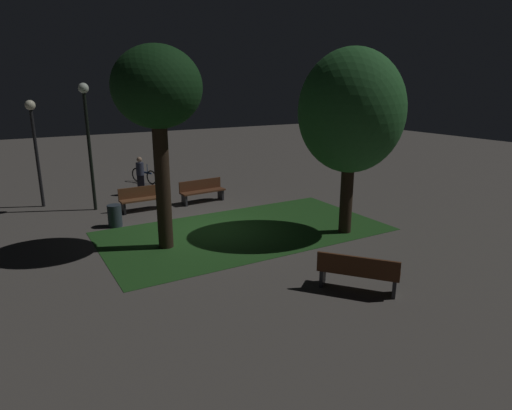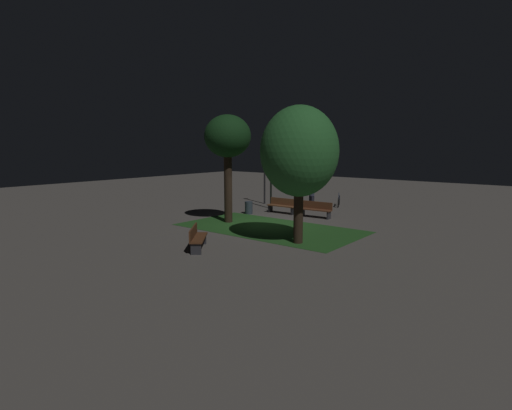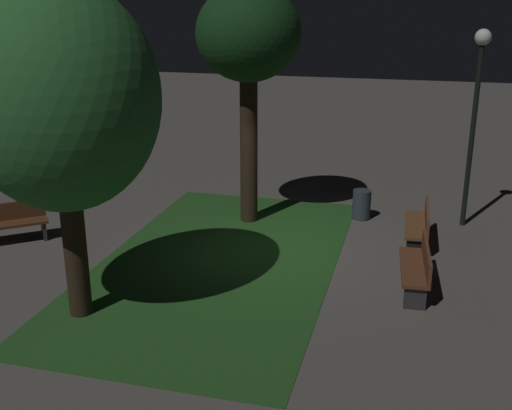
{
  "view_description": "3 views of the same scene",
  "coord_description": "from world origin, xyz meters",
  "px_view_note": "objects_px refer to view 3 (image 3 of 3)",
  "views": [
    {
      "loc": [
        5.43,
        12.44,
        4.52
      ],
      "look_at": [
        -1.15,
        1.14,
        0.89
      ],
      "focal_mm": 30.71,
      "sensor_mm": 36.0,
      "label": 1
    },
    {
      "loc": [
        -12.36,
        16.24,
        4.0
      ],
      "look_at": [
        -0.13,
        0.98,
        1.08
      ],
      "focal_mm": 28.35,
      "sensor_mm": 36.0,
      "label": 2
    },
    {
      "loc": [
        -12.21,
        -2.9,
        5.26
      ],
      "look_at": [
        -0.73,
        0.14,
        1.26
      ],
      "focal_mm": 43.99,
      "sensor_mm": 36.0,
      "label": 3
    }
  ],
  "objects_px": {
    "bench_path_side": "(418,266)",
    "tree_left_canopy": "(60,99)",
    "bench_back_row": "(420,224)",
    "trash_bin": "(362,205)",
    "tree_tall_center": "(248,39)",
    "bench_front_right": "(4,222)",
    "lamp_post_near_wall": "(477,96)"
  },
  "relations": [
    {
      "from": "bench_path_side",
      "to": "lamp_post_near_wall",
      "type": "relative_size",
      "value": 0.4
    },
    {
      "from": "tree_tall_center",
      "to": "lamp_post_near_wall",
      "type": "height_order",
      "value": "tree_tall_center"
    },
    {
      "from": "bench_back_row",
      "to": "tree_left_canopy",
      "type": "xyz_separation_m",
      "value": [
        -4.73,
        5.61,
        3.24
      ]
    },
    {
      "from": "bench_path_side",
      "to": "tree_tall_center",
      "type": "height_order",
      "value": "tree_tall_center"
    },
    {
      "from": "bench_back_row",
      "to": "trash_bin",
      "type": "height_order",
      "value": "bench_back_row"
    },
    {
      "from": "bench_front_right",
      "to": "lamp_post_near_wall",
      "type": "xyz_separation_m",
      "value": [
        3.79,
        -9.89,
        2.61
      ]
    },
    {
      "from": "tree_left_canopy",
      "to": "trash_bin",
      "type": "bearing_deg",
      "value": -34.47
    },
    {
      "from": "bench_back_row",
      "to": "lamp_post_near_wall",
      "type": "xyz_separation_m",
      "value": [
        1.57,
        -1.0,
        2.61
      ]
    },
    {
      "from": "lamp_post_near_wall",
      "to": "tree_left_canopy",
      "type": "bearing_deg",
      "value": 133.63
    },
    {
      "from": "bench_path_side",
      "to": "tree_left_canopy",
      "type": "relative_size",
      "value": 0.33
    },
    {
      "from": "bench_path_side",
      "to": "bench_front_right",
      "type": "bearing_deg",
      "value": 89.5
    },
    {
      "from": "bench_back_row",
      "to": "trash_bin",
      "type": "relative_size",
      "value": 2.49
    },
    {
      "from": "lamp_post_near_wall",
      "to": "trash_bin",
      "type": "bearing_deg",
      "value": 94.18
    },
    {
      "from": "bench_front_right",
      "to": "tree_tall_center",
      "type": "relative_size",
      "value": 0.31
    },
    {
      "from": "tree_left_canopy",
      "to": "tree_tall_center",
      "type": "relative_size",
      "value": 1.01
    },
    {
      "from": "bench_back_row",
      "to": "bench_front_right",
      "type": "bearing_deg",
      "value": 104.03
    },
    {
      "from": "bench_path_side",
      "to": "tree_left_canopy",
      "type": "distance_m",
      "value": 6.92
    },
    {
      "from": "bench_back_row",
      "to": "bench_front_right",
      "type": "distance_m",
      "value": 9.16
    },
    {
      "from": "bench_back_row",
      "to": "tree_left_canopy",
      "type": "distance_m",
      "value": 8.02
    },
    {
      "from": "bench_back_row",
      "to": "tree_tall_center",
      "type": "bearing_deg",
      "value": 81.91
    },
    {
      "from": "tree_left_canopy",
      "to": "tree_tall_center",
      "type": "distance_m",
      "value": 5.56
    },
    {
      "from": "tree_tall_center",
      "to": "trash_bin",
      "type": "bearing_deg",
      "value": -72.83
    },
    {
      "from": "tree_left_canopy",
      "to": "bench_back_row",
      "type": "bearing_deg",
      "value": -49.86
    },
    {
      "from": "tree_left_canopy",
      "to": "tree_tall_center",
      "type": "bearing_deg",
      "value": -16.4
    },
    {
      "from": "bench_path_side",
      "to": "trash_bin",
      "type": "bearing_deg",
      "value": 20.87
    },
    {
      "from": "trash_bin",
      "to": "bench_back_row",
      "type": "bearing_deg",
      "value": -134.69
    },
    {
      "from": "bench_back_row",
      "to": "tree_tall_center",
      "type": "xyz_separation_m",
      "value": [
        0.58,
        4.05,
        3.83
      ]
    },
    {
      "from": "bench_front_right",
      "to": "tree_tall_center",
      "type": "bearing_deg",
      "value": -59.98
    },
    {
      "from": "tree_tall_center",
      "to": "trash_bin",
      "type": "height_order",
      "value": "tree_tall_center"
    },
    {
      "from": "bench_front_right",
      "to": "trash_bin",
      "type": "relative_size",
      "value": 2.33
    },
    {
      "from": "lamp_post_near_wall",
      "to": "trash_bin",
      "type": "height_order",
      "value": "lamp_post_near_wall"
    },
    {
      "from": "lamp_post_near_wall",
      "to": "tree_tall_center",
      "type": "bearing_deg",
      "value": 101.12
    }
  ]
}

